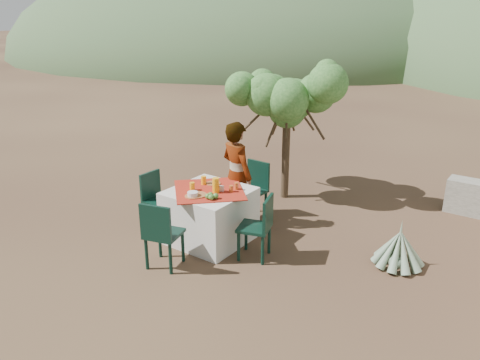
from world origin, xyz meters
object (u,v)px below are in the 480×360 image
(chair_far, at_px, (254,187))
(shrub_tree, at_px, (293,104))
(chair_right, at_px, (260,225))
(juice_pitcher, at_px, (216,185))
(chair_left, at_px, (156,197))
(table, at_px, (210,215))
(agave, at_px, (399,249))
(person, at_px, (237,175))
(chair_near, at_px, (161,232))

(chair_far, relative_size, shrub_tree, 0.43)
(chair_right, distance_m, shrub_tree, 2.55)
(juice_pitcher, bearing_deg, chair_left, -176.60)
(chair_far, bearing_deg, table, -89.12)
(shrub_tree, xyz_separation_m, juice_pitcher, (0.05, -2.13, -0.78))
(agave, bearing_deg, table, -161.09)
(chair_right, height_order, person, person)
(chair_left, distance_m, shrub_tree, 2.71)
(chair_near, height_order, chair_right, chair_near)
(table, xyz_separation_m, chair_far, (0.05, 1.04, 0.11))
(person, height_order, juice_pitcher, person)
(juice_pitcher, bearing_deg, chair_near, -98.11)
(chair_far, height_order, shrub_tree, shrub_tree)
(chair_far, bearing_deg, chair_left, -128.11)
(agave, bearing_deg, chair_left, -164.76)
(chair_right, bearing_deg, chair_far, -160.25)
(chair_right, xyz_separation_m, juice_pitcher, (-0.72, 0.01, 0.38))
(table, relative_size, person, 0.81)
(chair_near, height_order, juice_pitcher, juice_pitcher)
(chair_left, height_order, agave, chair_left)
(chair_near, bearing_deg, shrub_tree, -106.80)
(chair_right, bearing_deg, juice_pitcher, -107.94)
(chair_near, bearing_deg, table, -104.78)
(table, relative_size, chair_near, 1.45)
(person, bearing_deg, table, 103.97)
(person, xyz_separation_m, juice_pitcher, (0.12, -0.65, 0.06))
(person, bearing_deg, chair_near, 105.36)
(chair_near, height_order, shrub_tree, shrub_tree)
(agave, bearing_deg, person, -175.14)
(chair_far, relative_size, person, 0.56)
(chair_right, bearing_deg, shrub_tree, -177.47)
(chair_far, height_order, chair_near, chair_near)
(chair_left, distance_m, chair_right, 1.83)
(table, height_order, agave, table)
(chair_left, xyz_separation_m, person, (0.98, 0.72, 0.34))
(chair_far, bearing_deg, shrub_tree, 91.54)
(chair_far, bearing_deg, juice_pitcher, -81.43)
(chair_left, height_order, shrub_tree, shrub_tree)
(juice_pitcher, bearing_deg, shrub_tree, 91.39)
(chair_far, distance_m, agave, 2.39)
(agave, bearing_deg, chair_near, -143.26)
(table, relative_size, juice_pitcher, 6.33)
(shrub_tree, bearing_deg, person, -92.75)
(chair_far, xyz_separation_m, chair_near, (-0.04, -2.01, 0.00))
(chair_left, bearing_deg, chair_far, -40.83)
(table, height_order, chair_right, chair_right)
(chair_far, height_order, chair_right, chair_far)
(chair_far, height_order, agave, chair_far)
(person, height_order, shrub_tree, shrub_tree)
(chair_near, xyz_separation_m, shrub_tree, (0.08, 3.07, 1.14))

